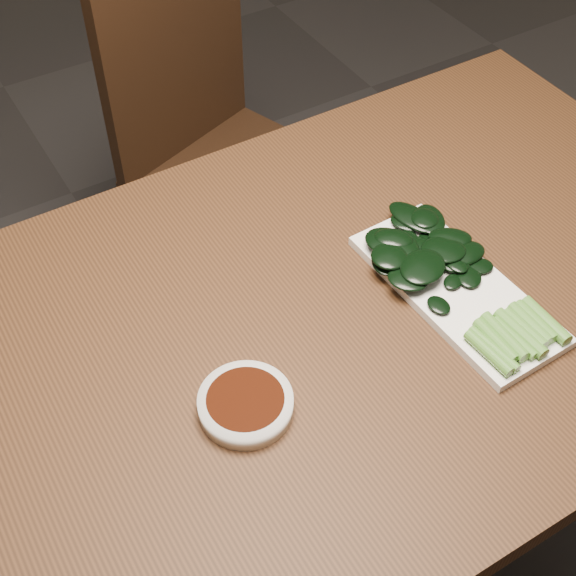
% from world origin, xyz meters
% --- Properties ---
extents(ground, '(6.00, 6.00, 0.00)m').
position_xyz_m(ground, '(0.00, 0.00, 0.00)').
color(ground, '#292626').
rests_on(ground, ground).
extents(table, '(1.40, 0.80, 0.75)m').
position_xyz_m(table, '(0.00, 0.00, 0.68)').
color(table, '#3F2412').
rests_on(table, ground).
extents(chair_far, '(0.51, 0.51, 0.89)m').
position_xyz_m(chair_far, '(0.22, 0.72, 0.49)').
color(chair_far, black).
rests_on(chair_far, ground).
extents(sauce_bowl, '(0.12, 0.12, 0.03)m').
position_xyz_m(sauce_bowl, '(-0.15, -0.09, 0.76)').
color(sauce_bowl, white).
rests_on(sauce_bowl, table).
extents(serving_plate, '(0.15, 0.33, 0.01)m').
position_xyz_m(serving_plate, '(0.21, -0.07, 0.76)').
color(serving_plate, white).
rests_on(serving_plate, table).
extents(gai_lan, '(0.18, 0.35, 0.03)m').
position_xyz_m(gai_lan, '(0.21, -0.04, 0.78)').
color(gai_lan, '#538E31').
rests_on(gai_lan, serving_plate).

